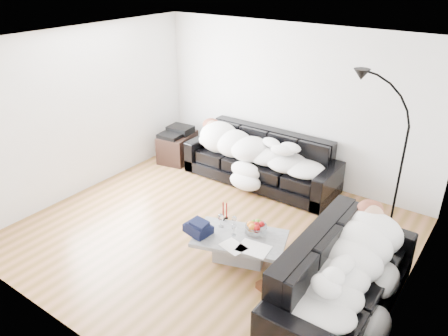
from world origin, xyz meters
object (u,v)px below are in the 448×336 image
Objects in this scene: wine_glass_b at (221,220)px; coffee_table at (240,248)px; sleeper_right at (346,262)px; floor_lamp at (400,172)px; fruit_bowl at (256,227)px; sofa_back at (261,159)px; sleeper_back at (260,148)px; sofa_right at (344,278)px; wine_glass_a at (234,222)px; wine_glass_c at (234,230)px; candle_left at (223,211)px; candle_right at (227,211)px; stereo at (177,131)px; av_cabinet at (178,147)px; shoes at (274,288)px.

coffee_table is at bearing -7.86° from wine_glass_b.
floor_lamp is at bearing -0.01° from sleeper_right.
floor_lamp reaches higher than sleeper_right.
sofa_back is at bearing 119.63° from fruit_bowl.
sleeper_back is 1.97m from wine_glass_b.
sofa_right is 11.69× the size of wine_glass_b.
wine_glass_a is 1.01× the size of wine_glass_c.
wine_glass_b is 0.17m from candle_left.
candle_right is 0.54× the size of stereo.
sofa_back is 1.76m from av_cabinet.
sleeper_back is 1.13× the size of floor_lamp.
sleeper_back is at bearing 152.70° from shoes.
shoes is (1.57, -2.21, -0.59)m from sleeper_back.
fruit_bowl is 1.48× the size of wine_glass_b.
stereo is at bearing 145.06° from coffee_table.
sleeper_back is 2.34m from floor_lamp.
fruit_bowl is at bearing 59.98° from coffee_table.
stereo is at bearing 149.04° from fruit_bowl.
av_cabinet is (-3.32, 2.13, 0.21)m from shoes.
candle_right is at bearing -47.06° from av_cabinet.
sleeper_back reaches higher than shoes.
sofa_right is at bearing 39.43° from shoes.
fruit_bowl is at bearing 76.00° from sleeper_right.
candle_left is (0.50, -1.78, 0.04)m from sofa_back.
stereo is (-2.46, 1.71, 0.17)m from wine_glass_a.
floor_lamp is (0.72, 1.91, 0.94)m from shoes.
wine_glass_a is 2.24m from floor_lamp.
wine_glass_b reaches higher than av_cabinet.
av_cabinet is at bearing 145.06° from coffee_table.
floor_lamp is (0.00, 1.75, 0.34)m from sleeper_right.
wine_glass_b reaches higher than shoes.
sleeper_back is 8.36× the size of candle_left.
candle_right is at bearing 173.99° from fruit_bowl.
fruit_bowl is at bearing 9.67° from wine_glass_a.
stereo is (-4.05, 1.98, -0.07)m from sleeper_right.
sleeper_back is 3.08m from sleeper_right.
sofa_back reaches higher than av_cabinet.
wine_glass_c is at bearing -172.20° from shoes.
coffee_table is 6.07× the size of wine_glass_b.
candle_right is 1.24m from shoes.
floor_lamp is at bearing 43.12° from wine_glass_a.
sofa_back is 2.05m from fruit_bowl.
wine_glass_a is at bearing 142.78° from coffee_table.
wine_glass_a is at bearing -68.76° from sofa_back.
sleeper_back is 2.77m from shoes.
sofa_back is 16.78× the size of wine_glass_c.
floor_lamp reaches higher than stereo.
wine_glass_b is 2.94m from av_cabinet.
wine_glass_c reaches higher than shoes.
stereo is (-2.25, 1.66, 0.11)m from candle_left.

